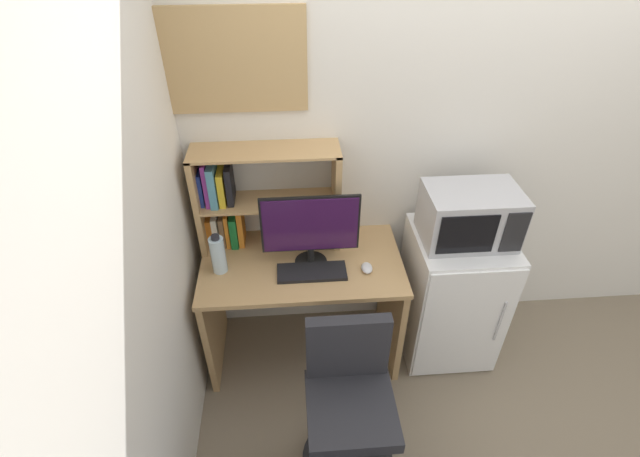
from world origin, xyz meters
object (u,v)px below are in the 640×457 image
object	(u,v)px
wall_corkboard	(236,62)
mini_fridge	(451,294)
microwave	(470,216)
desk_chair	(349,409)
hutch_bookshelf	(246,198)
monitor	(310,228)
water_bottle	(218,254)
computer_mouse	(367,268)
keyboard	(312,272)

from	to	relation	value
wall_corkboard	mini_fridge	bearing A→B (deg)	-14.28
microwave	desk_chair	world-z (taller)	microwave
microwave	desk_chair	bearing A→B (deg)	-135.72
hutch_bookshelf	monitor	distance (m)	0.41
water_bottle	desk_chair	distance (m)	1.03
computer_mouse	desk_chair	xyz separation A→B (m)	(-0.16, -0.60, -0.37)
hutch_bookshelf	mini_fridge	size ratio (longest dim) A/B	0.90
computer_mouse	microwave	distance (m)	0.62
mini_fridge	hutch_bookshelf	bearing A→B (deg)	170.11
monitor	water_bottle	world-z (taller)	monitor
computer_mouse	mini_fridge	size ratio (longest dim) A/B	0.10
water_bottle	wall_corkboard	xyz separation A→B (m)	(0.17, 0.33, 0.90)
mini_fridge	keyboard	bearing A→B (deg)	-173.56
monitor	desk_chair	bearing A→B (deg)	-78.56
water_bottle	desk_chair	bearing A→B (deg)	-46.37
water_bottle	monitor	bearing A→B (deg)	2.45
mini_fridge	microwave	world-z (taller)	microwave
microwave	keyboard	bearing A→B (deg)	-173.36
keyboard	monitor	bearing A→B (deg)	89.84
monitor	microwave	bearing A→B (deg)	0.93
wall_corkboard	water_bottle	bearing A→B (deg)	-116.88
hutch_bookshelf	mini_fridge	world-z (taller)	hutch_bookshelf
hutch_bookshelf	wall_corkboard	distance (m)	0.72
monitor	water_bottle	distance (m)	0.51
computer_mouse	water_bottle	distance (m)	0.80
hutch_bookshelf	mini_fridge	xyz separation A→B (m)	(1.20, -0.21, -0.62)
hutch_bookshelf	microwave	xyz separation A→B (m)	(1.20, -0.21, -0.04)
hutch_bookshelf	water_bottle	size ratio (longest dim) A/B	3.29
hutch_bookshelf	monitor	xyz separation A→B (m)	(0.34, -0.22, -0.06)
monitor	mini_fridge	bearing A→B (deg)	0.73
computer_mouse	water_bottle	world-z (taller)	water_bottle
water_bottle	keyboard	bearing A→B (deg)	-7.44
water_bottle	desk_chair	world-z (taller)	water_bottle
keyboard	water_bottle	bearing A→B (deg)	172.56
computer_mouse	microwave	world-z (taller)	microwave
computer_mouse	wall_corkboard	distance (m)	1.24
desk_chair	water_bottle	bearing A→B (deg)	133.63
keyboard	mini_fridge	world-z (taller)	mini_fridge
keyboard	microwave	size ratio (longest dim) A/B	0.76
mini_fridge	microwave	size ratio (longest dim) A/B	1.77
monitor	wall_corkboard	size ratio (longest dim) A/B	0.77
monitor	water_bottle	size ratio (longest dim) A/B	2.19
mini_fridge	wall_corkboard	bearing A→B (deg)	165.72
computer_mouse	desk_chair	distance (m)	0.72
desk_chair	computer_mouse	bearing A→B (deg)	75.01
desk_chair	wall_corkboard	world-z (taller)	wall_corkboard
hutch_bookshelf	computer_mouse	bearing A→B (deg)	-25.29
hutch_bookshelf	computer_mouse	world-z (taller)	hutch_bookshelf
keyboard	computer_mouse	distance (m)	0.30
hutch_bookshelf	wall_corkboard	world-z (taller)	wall_corkboard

